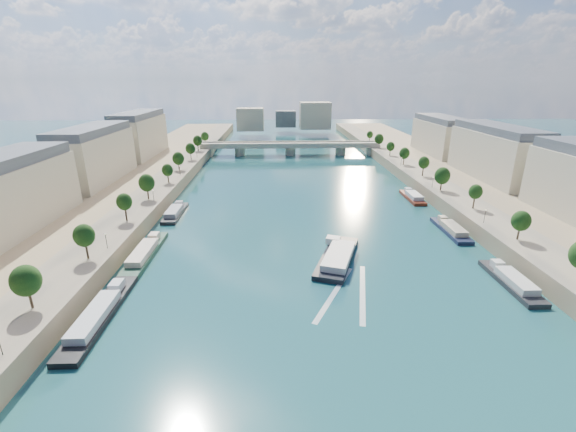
{
  "coord_description": "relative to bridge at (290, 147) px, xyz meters",
  "views": [
    {
      "loc": [
        -9.65,
        -20.66,
        45.66
      ],
      "look_at": [
        -5.84,
        93.24,
        5.0
      ],
      "focal_mm": 24.0,
      "sensor_mm": 36.0,
      "label": 1
    }
  ],
  "objects": [
    {
      "name": "buildings_left",
      "position": [
        -85.0,
        -111.07,
        11.37
      ],
      "size": [
        16.0,
        226.0,
        23.2
      ],
      "color": "beige",
      "rests_on": "ground"
    },
    {
      "name": "pave_left",
      "position": [
        -57.0,
        -123.07,
        -0.03
      ],
      "size": [
        14.0,
        520.0,
        0.1
      ],
      "primitive_type": "cube",
      "color": "gray",
      "rests_on": "quay_left"
    },
    {
      "name": "quay_left",
      "position": [
        -72.0,
        -123.07,
        -2.58
      ],
      "size": [
        44.0,
        520.0,
        5.0
      ],
      "primitive_type": "cube",
      "color": "#9E8460",
      "rests_on": "ground"
    },
    {
      "name": "wake",
      "position": [
        6.63,
        -167.98,
        -5.06
      ],
      "size": [
        15.99,
        25.67,
        0.04
      ],
      "color": "silver",
      "rests_on": "ground"
    },
    {
      "name": "moored_barges_left",
      "position": [
        -45.5,
        -171.21,
        -4.24
      ],
      "size": [
        5.0,
        157.47,
        3.6
      ],
      "color": "#1A1C3A",
      "rests_on": "ground"
    },
    {
      "name": "skyline",
      "position": [
        3.19,
        96.45,
        9.57
      ],
      "size": [
        79.0,
        42.0,
        22.0
      ],
      "color": "beige",
      "rests_on": "ground"
    },
    {
      "name": "moored_barges_right",
      "position": [
        45.5,
        -167.76,
        -4.24
      ],
      "size": [
        5.0,
        159.47,
        3.6
      ],
      "color": "black",
      "rests_on": "ground"
    },
    {
      "name": "lamps_left",
      "position": [
        -52.5,
        -133.07,
        2.7
      ],
      "size": [
        0.36,
        200.36,
        4.28
      ],
      "color": "black",
      "rests_on": "ground"
    },
    {
      "name": "buildings_right",
      "position": [
        85.0,
        -111.07,
        11.37
      ],
      "size": [
        16.0,
        226.0,
        23.2
      ],
      "color": "beige",
      "rests_on": "ground"
    },
    {
      "name": "lamps_right",
      "position": [
        52.5,
        -118.07,
        2.7
      ],
      "size": [
        0.36,
        200.36,
        4.28
      ],
      "color": "black",
      "rests_on": "ground"
    },
    {
      "name": "pave_right",
      "position": [
        57.0,
        -123.07,
        -0.03
      ],
      "size": [
        14.0,
        520.0,
        0.1
      ],
      "primitive_type": "cube",
      "color": "gray",
      "rests_on": "quay_right"
    },
    {
      "name": "tour_barge",
      "position": [
        6.63,
        -151.35,
        -4.1
      ],
      "size": [
        15.96,
        27.7,
        3.71
      ],
      "rotation": [
        0.0,
        0.0,
        -0.33
      ],
      "color": "black",
      "rests_on": "ground"
    },
    {
      "name": "quay_right",
      "position": [
        72.0,
        -123.07,
        -2.58
      ],
      "size": [
        44.0,
        520.0,
        5.0
      ],
      "primitive_type": "cube",
      "color": "#9E8460",
      "rests_on": "ground"
    },
    {
      "name": "ground",
      "position": [
        0.0,
        -123.07,
        -5.08
      ],
      "size": [
        700.0,
        700.0,
        0.0
      ],
      "primitive_type": "plane",
      "color": "#0C3438",
      "rests_on": "ground"
    },
    {
      "name": "trees_right",
      "position": [
        55.0,
        -113.07,
        5.39
      ],
      "size": [
        4.8,
        268.8,
        8.26
      ],
      "color": "#382B1E",
      "rests_on": "ground"
    },
    {
      "name": "trees_left",
      "position": [
        -55.0,
        -121.07,
        5.39
      ],
      "size": [
        4.8,
        268.8,
        8.26
      ],
      "color": "#382B1E",
      "rests_on": "ground"
    },
    {
      "name": "bridge",
      "position": [
        0.0,
        0.0,
        0.0
      ],
      "size": [
        112.0,
        12.0,
        8.15
      ],
      "color": "#C1B79E",
      "rests_on": "ground"
    }
  ]
}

